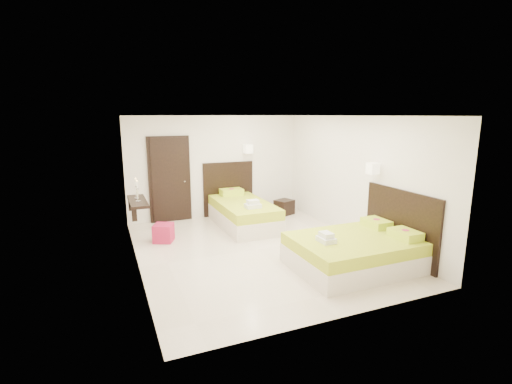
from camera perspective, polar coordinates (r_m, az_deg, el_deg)
name	(u,v)px	position (r m, az deg, el deg)	size (l,w,h in m)	color
floor	(257,249)	(7.43, 0.18, -8.84)	(5.50, 5.50, 0.00)	beige
bed_single	(242,211)	(8.95, -2.15, -2.98)	(1.35, 2.26, 1.86)	beige
bed_double	(357,250)	(6.78, 15.31, -8.56)	(2.08, 1.77, 1.72)	beige
nightstand	(284,207)	(9.95, 4.35, -2.33)	(0.44, 0.39, 0.39)	black
ottoman	(164,233)	(8.05, -14.03, -6.12)	(0.38, 0.38, 0.38)	maroon
door	(170,180)	(9.36, -13.12, 1.85)	(1.02, 0.15, 2.14)	black
console_shelf	(137,202)	(8.23, -17.82, -1.43)	(0.35, 1.20, 0.78)	black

